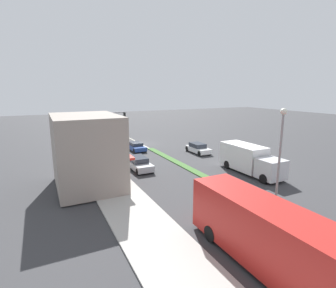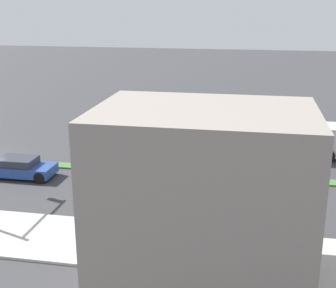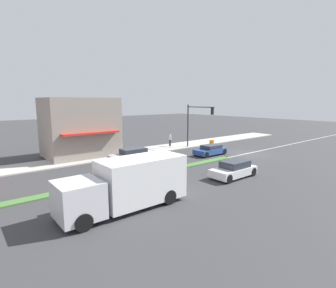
# 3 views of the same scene
# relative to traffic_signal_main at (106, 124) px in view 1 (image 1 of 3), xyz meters

# --- Properties ---
(ground_plane) EXTENTS (160.00, 160.00, 0.00)m
(ground_plane) POSITION_rel_traffic_signal_main_xyz_m (-6.12, 15.39, -3.90)
(ground_plane) COLOR #38383A
(sidewalk_right) EXTENTS (4.00, 73.00, 0.12)m
(sidewalk_right) POSITION_rel_traffic_signal_main_xyz_m (2.88, 15.89, -3.84)
(sidewalk_right) COLOR #B2AFA8
(sidewalk_right) RESTS_ON ground
(median_strip) EXTENTS (0.90, 46.00, 0.10)m
(median_strip) POSITION_rel_traffic_signal_main_xyz_m (-6.12, 24.39, -3.85)
(median_strip) COLOR #477538
(median_strip) RESTS_ON ground
(lane_marking_center) EXTENTS (0.16, 60.00, 0.01)m
(lane_marking_center) POSITION_rel_traffic_signal_main_xyz_m (-6.12, -2.61, -3.90)
(lane_marking_center) COLOR beige
(lane_marking_center) RESTS_ON ground
(building_corner_store) EXTENTS (6.13, 7.50, 6.39)m
(building_corner_store) POSITION_rel_traffic_signal_main_xyz_m (4.77, 13.24, -0.58)
(building_corner_store) COLOR gray
(building_corner_store) RESTS_ON sidewalk_right
(traffic_signal_main) EXTENTS (4.59, 0.34, 5.60)m
(traffic_signal_main) POSITION_rel_traffic_signal_main_xyz_m (0.00, 0.00, 0.00)
(traffic_signal_main) COLOR #333338
(traffic_signal_main) RESTS_ON sidewalk_right
(street_lamp) EXTENTS (0.44, 0.44, 7.37)m
(street_lamp) POSITION_rel_traffic_signal_main_xyz_m (-6.12, 24.54, 0.88)
(street_lamp) COLOR gray
(street_lamp) RESTS_ON median_strip
(pedestrian) EXTENTS (0.34, 0.34, 1.65)m
(pedestrian) POSITION_rel_traffic_signal_main_xyz_m (3.22, 1.60, -2.91)
(pedestrian) COLOR #282D42
(pedestrian) RESTS_ON sidewalk_right
(warning_aframe_sign) EXTENTS (0.45, 0.53, 0.84)m
(warning_aframe_sign) POSITION_rel_traffic_signal_main_xyz_m (0.04, -3.24, -3.47)
(warning_aframe_sign) COLOR orange
(warning_aframe_sign) RESTS_ON ground
(delivery_truck) EXTENTS (2.44, 7.50, 2.87)m
(delivery_truck) POSITION_rel_traffic_signal_main_xyz_m (-11.12, 16.55, -2.43)
(delivery_truck) COLOR silver
(delivery_truck) RESTS_ON ground
(city_bus) EXTENTS (2.56, 11.00, 3.26)m
(city_bus) POSITION_rel_traffic_signal_main_xyz_m (-1.12, 29.09, -2.15)
(city_bus) COLOR red
(city_bus) RESTS_ON ground
(coupe_blue) EXTENTS (1.81, 3.93, 1.18)m
(coupe_blue) POSITION_rel_traffic_signal_main_xyz_m (-3.92, 1.46, -3.32)
(coupe_blue) COLOR #284793
(coupe_blue) RESTS_ON ground
(van_white) EXTENTS (1.83, 4.14, 1.35)m
(van_white) POSITION_rel_traffic_signal_main_xyz_m (-11.12, 6.71, -3.25)
(van_white) COLOR silver
(van_white) RESTS_ON ground
(sedan_silver) EXTENTS (1.86, 4.58, 1.37)m
(sedan_silver) POSITION_rel_traffic_signal_main_xyz_m (-1.12, 10.23, -3.24)
(sedan_silver) COLOR #B7BABF
(sedan_silver) RESTS_ON ground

